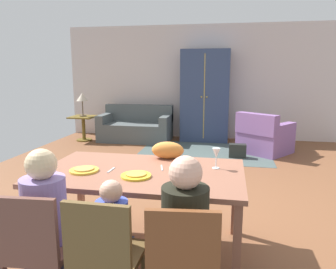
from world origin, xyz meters
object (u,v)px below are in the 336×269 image
person_woman (185,243)px  person_child (115,248)px  couch (136,128)px  cat (168,150)px  armoire (205,96)px  dining_table (142,178)px  person_man (49,230)px  wine_glass (216,154)px  table_lamp (82,98)px  dining_chair_man (36,246)px  plate_near_man (84,170)px  dining_chair_woman (183,262)px  dining_chair_child (105,253)px  armchair (264,137)px  plate_near_child (136,176)px  side_table (84,125)px  handbag (237,151)px

person_woman → person_child: bearing=-179.4°
couch → cat: bearing=-69.6°
cat → armoire: size_ratio=0.15×
couch → dining_table: bearing=-73.1°
person_man → person_child: size_ratio=1.20×
dining_table → wine_glass: wine_glass is taller
table_lamp → armoire: bearing=11.1°
dining_chair_man → person_woman: (0.96, 0.17, 0.02)m
plate_near_man → dining_chair_woman: (0.98, -0.77, -0.28)m
person_child → dining_chair_child: bearing=-90.5°
person_man → person_woman: size_ratio=1.00×
person_man → armchair: bearing=67.5°
dining_chair_child → plate_near_child: bearing=89.9°
person_child → side_table: bearing=117.2°
plate_near_man → person_man: bearing=-90.2°
plate_near_child → dining_table: bearing=90.0°
side_table → armoire: bearing=11.1°
person_man → side_table: person_man is taller
plate_near_child → couch: 5.04m
plate_near_child → dining_chair_man: dining_chair_man is taller
person_man → person_child: 0.49m
side_table → dining_table: bearing=-59.1°
dining_table → dining_chair_man: bearing=-118.3°
dining_chair_man → person_child: size_ratio=0.94×
armchair → table_lamp: table_lamp is taller
table_lamp → handbag: bearing=-14.3°
dining_table → wine_glass: (0.63, 0.18, 0.20)m
dining_chair_child → person_woman: size_ratio=0.78×
person_woman → table_lamp: bearing=121.3°
dining_chair_man → person_man: person_man is taller
dining_chair_child → person_child: size_ratio=0.94×
dining_chair_woman → cat: 1.41m
armchair → handbag: (-0.52, -0.46, -0.19)m
person_man → couch: bearing=99.8°
dining_chair_child → handbag: size_ratio=2.72×
dining_chair_child → person_woman: person_woman is taller
couch → person_man: bearing=-80.2°
plate_near_man → armoire: (0.66, 5.05, 0.28)m
dining_chair_child → armoire: bearing=88.2°
plate_near_man → person_man: person_man is taller
wine_glass → side_table: wine_glass is taller
plate_near_child → cat: (0.15, 0.61, 0.08)m
wine_glass → side_table: (-3.25, 4.20, -0.52)m
cat → side_table: size_ratio=0.55×
person_child → table_lamp: bearing=117.2°
plate_near_child → handbag: 3.83m
dining_table → dining_chair_woman: (0.49, -0.89, -0.20)m
dining_chair_man → table_lamp: table_lamp is taller
person_man → armchair: person_man is taller
dining_chair_woman → cat: (-0.34, 1.32, 0.35)m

